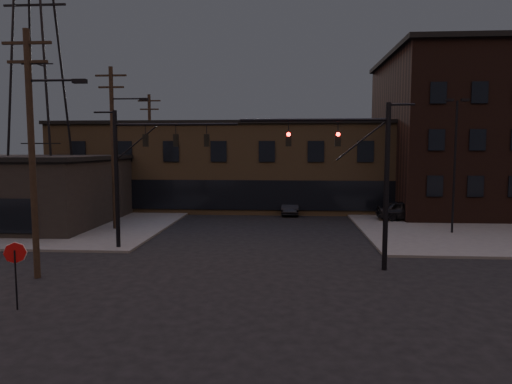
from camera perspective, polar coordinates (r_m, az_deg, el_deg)
ground at (r=18.52m, az=-1.85°, el=-12.96°), size 140.00×140.00×0.00m
sidewalk_nw at (r=46.46m, az=-26.90°, el=-2.27°), size 30.00×30.00×0.15m
building_row at (r=45.55m, az=1.71°, el=3.14°), size 40.00×12.00×8.00m
building_right at (r=47.96m, az=29.07°, el=6.16°), size 22.00×16.00×14.00m
building_left at (r=40.09m, az=-28.98°, el=-0.01°), size 16.00×12.00×5.00m
traffic_signal_near at (r=22.29m, az=13.17°, el=2.95°), size 7.12×0.24×8.00m
traffic_signal_far at (r=26.88m, az=-14.53°, el=3.50°), size 7.12×0.24×8.00m
stop_sign at (r=18.77m, az=-27.89°, el=-7.51°), size 0.72×0.33×2.48m
utility_pole_near at (r=22.49m, az=-26.10°, el=4.95°), size 3.70×0.28×11.00m
utility_pole_mid at (r=33.78m, az=-17.36°, el=5.68°), size 3.70×0.28×11.50m
utility_pole_far at (r=45.47m, az=-13.09°, el=5.24°), size 2.20×0.28×11.00m
transmission_tower at (r=41.17m, az=-25.68°, el=14.23°), size 7.00×7.00×25.00m
lot_light_a at (r=33.41m, az=23.63°, el=4.43°), size 1.50×0.28×9.14m
lot_light_b at (r=40.33m, az=29.31°, el=4.29°), size 1.50×0.28×9.14m
parked_car_lot_a at (r=38.35m, az=18.18°, el=-2.20°), size 4.53×1.87×1.54m
parked_car_lot_b at (r=44.90m, az=25.64°, el=-1.45°), size 5.17×2.78×1.43m
car_crossing at (r=40.63m, az=4.30°, el=-1.83°), size 1.56×4.27×1.40m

